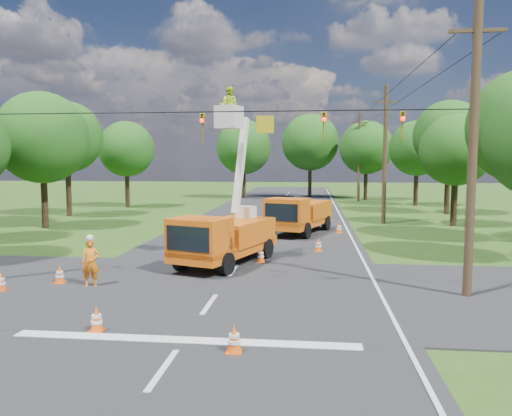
# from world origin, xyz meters

# --- Properties ---
(ground) EXTENTS (140.00, 140.00, 0.00)m
(ground) POSITION_xyz_m (0.00, 20.00, 0.00)
(ground) COLOR #284E17
(ground) RESTS_ON ground
(road_main) EXTENTS (12.00, 100.00, 0.06)m
(road_main) POSITION_xyz_m (0.00, 20.00, 0.00)
(road_main) COLOR black
(road_main) RESTS_ON ground
(road_cross) EXTENTS (56.00, 10.00, 0.07)m
(road_cross) POSITION_xyz_m (0.00, 2.00, 0.00)
(road_cross) COLOR black
(road_cross) RESTS_ON ground
(stop_bar) EXTENTS (9.00, 0.45, 0.02)m
(stop_bar) POSITION_xyz_m (0.00, -3.20, 0.00)
(stop_bar) COLOR silver
(stop_bar) RESTS_ON ground
(edge_line) EXTENTS (0.12, 90.00, 0.02)m
(edge_line) POSITION_xyz_m (5.60, 20.00, 0.00)
(edge_line) COLOR silver
(edge_line) RESTS_ON ground
(bucket_truck) EXTENTS (4.16, 6.54, 7.82)m
(bucket_truck) POSITION_xyz_m (-0.59, 6.19, 1.65)
(bucket_truck) COLOR #D6500F
(bucket_truck) RESTS_ON ground
(second_truck) EXTENTS (4.22, 6.74, 2.37)m
(second_truck) POSITION_xyz_m (2.42, 15.93, 1.24)
(second_truck) COLOR #D6500F
(second_truck) RESTS_ON ground
(ground_worker) EXTENTS (0.73, 0.57, 1.78)m
(ground_worker) POSITION_xyz_m (-4.80, 1.88, 0.89)
(ground_worker) COLOR orange
(ground_worker) RESTS_ON ground
(distant_car) EXTENTS (2.17, 4.52, 1.49)m
(distant_car) POSITION_xyz_m (2.46, 26.32, 0.74)
(distant_car) COLOR black
(distant_car) RESTS_ON ground
(traffic_cone_0) EXTENTS (0.38, 0.38, 0.71)m
(traffic_cone_0) POSITION_xyz_m (-2.52, -2.75, 0.36)
(traffic_cone_0) COLOR #F8560D
(traffic_cone_0) RESTS_ON ground
(traffic_cone_1) EXTENTS (0.38, 0.38, 0.71)m
(traffic_cone_1) POSITION_xyz_m (1.40, -3.81, 0.36)
(traffic_cone_1) COLOR #F8560D
(traffic_cone_1) RESTS_ON ground
(traffic_cone_2) EXTENTS (0.38, 0.38, 0.71)m
(traffic_cone_2) POSITION_xyz_m (0.95, 6.85, 0.36)
(traffic_cone_2) COLOR #F8560D
(traffic_cone_2) RESTS_ON ground
(traffic_cone_3) EXTENTS (0.38, 0.38, 0.71)m
(traffic_cone_3) POSITION_xyz_m (3.59, 9.83, 0.36)
(traffic_cone_3) COLOR #F8560D
(traffic_cone_3) RESTS_ON ground
(traffic_cone_4) EXTENTS (0.38, 0.38, 0.71)m
(traffic_cone_4) POSITION_xyz_m (-6.15, 2.15, 0.36)
(traffic_cone_4) COLOR #F8560D
(traffic_cone_4) RESTS_ON ground
(traffic_cone_5) EXTENTS (0.38, 0.38, 0.71)m
(traffic_cone_5) POSITION_xyz_m (-7.66, 0.87, 0.36)
(traffic_cone_5) COLOR #F8560D
(traffic_cone_5) RESTS_ON ground
(traffic_cone_7) EXTENTS (0.38, 0.38, 0.71)m
(traffic_cone_7) POSITION_xyz_m (4.98, 16.44, 0.36)
(traffic_cone_7) COLOR #F8560D
(traffic_cone_7) RESTS_ON ground
(pole_right_near) EXTENTS (1.80, 0.30, 10.00)m
(pole_right_near) POSITION_xyz_m (8.50, 2.00, 5.11)
(pole_right_near) COLOR #4C3823
(pole_right_near) RESTS_ON ground
(pole_right_mid) EXTENTS (1.80, 0.30, 10.00)m
(pole_right_mid) POSITION_xyz_m (8.50, 22.00, 5.11)
(pole_right_mid) COLOR #4C3823
(pole_right_mid) RESTS_ON ground
(pole_right_far) EXTENTS (1.80, 0.30, 10.00)m
(pole_right_far) POSITION_xyz_m (8.50, 42.00, 5.11)
(pole_right_far) COLOR #4C3823
(pole_right_far) RESTS_ON ground
(signal_span) EXTENTS (18.00, 0.29, 1.07)m
(signal_span) POSITION_xyz_m (2.23, 1.99, 5.88)
(signal_span) COLOR black
(signal_span) RESTS_ON ground
(tree_left_d) EXTENTS (6.20, 6.20, 9.24)m
(tree_left_d) POSITION_xyz_m (-15.00, 17.00, 6.12)
(tree_left_d) COLOR #382616
(tree_left_d) RESTS_ON ground
(tree_left_e) EXTENTS (5.80, 5.80, 9.41)m
(tree_left_e) POSITION_xyz_m (-16.80, 24.00, 6.49)
(tree_left_e) COLOR #382616
(tree_left_e) RESTS_ON ground
(tree_left_f) EXTENTS (5.40, 5.40, 8.40)m
(tree_left_f) POSITION_xyz_m (-14.80, 32.00, 5.69)
(tree_left_f) COLOR #382616
(tree_left_f) RESTS_ON ground
(tree_right_c) EXTENTS (5.00, 5.00, 7.83)m
(tree_right_c) POSITION_xyz_m (13.20, 21.00, 5.31)
(tree_right_c) COLOR #382616
(tree_right_c) RESTS_ON ground
(tree_right_d) EXTENTS (6.00, 6.00, 9.70)m
(tree_right_d) POSITION_xyz_m (14.80, 29.00, 6.68)
(tree_right_d) COLOR #382616
(tree_right_d) RESTS_ON ground
(tree_right_e) EXTENTS (5.60, 5.60, 8.63)m
(tree_right_e) POSITION_xyz_m (13.80, 37.00, 5.81)
(tree_right_e) COLOR #382616
(tree_right_e) RESTS_ON ground
(tree_far_a) EXTENTS (6.60, 6.60, 9.50)m
(tree_far_a) POSITION_xyz_m (-5.00, 45.00, 6.19)
(tree_far_a) COLOR #382616
(tree_far_a) RESTS_ON ground
(tree_far_b) EXTENTS (7.00, 7.00, 10.32)m
(tree_far_b) POSITION_xyz_m (3.00, 47.00, 6.81)
(tree_far_b) COLOR #382616
(tree_far_b) RESTS_ON ground
(tree_far_c) EXTENTS (6.20, 6.20, 9.18)m
(tree_far_c) POSITION_xyz_m (9.50, 44.00, 6.06)
(tree_far_c) COLOR #382616
(tree_far_c) RESTS_ON ground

